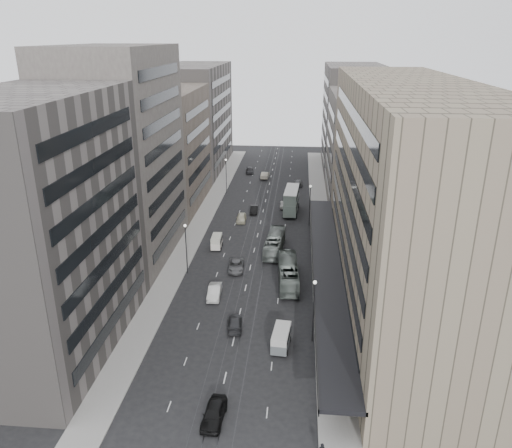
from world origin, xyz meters
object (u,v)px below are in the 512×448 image
(double_decker, at_px, (291,200))
(vw_microbus, at_px, (281,338))
(panel_van, at_px, (217,241))
(sedan_0, at_px, (214,413))
(bus_far, at_px, (275,243))
(sedan_1, at_px, (214,292))
(bus_near, at_px, (288,273))
(sedan_2, at_px, (236,266))

(double_decker, height_order, vw_microbus, double_decker)
(panel_van, relative_size, sedan_0, 0.76)
(sedan_0, bearing_deg, panel_van, 102.60)
(bus_far, xyz_separation_m, vw_microbus, (2.33, -28.52, -0.20))
(double_decker, distance_m, vw_microbus, 49.07)
(sedan_0, relative_size, sedan_1, 0.99)
(double_decker, relative_size, panel_van, 2.58)
(bus_near, xyz_separation_m, panel_van, (-12.99, 12.11, -0.38))
(bus_far, relative_size, sedan_1, 2.26)
(bus_near, relative_size, double_decker, 1.23)
(vw_microbus, height_order, sedan_2, vw_microbus)
(bus_near, bearing_deg, sedan_0, 74.22)
(bus_far, height_order, sedan_0, bus_far)
(sedan_1, xyz_separation_m, sedan_2, (1.97, 9.06, -0.09))
(double_decker, xyz_separation_m, sedan_2, (-8.16, -28.41, -2.08))
(bus_near, height_order, double_decker, double_decker)
(sedan_0, distance_m, sedan_2, 33.48)
(bus_far, xyz_separation_m, sedan_1, (-7.74, -16.93, -0.74))
(vw_microbus, bearing_deg, sedan_0, -109.41)
(sedan_2, bearing_deg, sedan_1, -106.72)
(vw_microbus, xyz_separation_m, sedan_2, (-8.10, 20.64, -0.64))
(bus_near, distance_m, vw_microbus, 16.95)
(bus_near, relative_size, sedan_2, 2.28)
(bus_far, height_order, panel_van, bus_far)
(double_decker, height_order, sedan_1, double_decker)
(sedan_0, bearing_deg, double_decker, 88.01)
(bus_near, xyz_separation_m, bus_far, (-2.71, 11.57, -0.10))
(sedan_1, bearing_deg, sedan_0, -83.31)
(panel_van, xyz_separation_m, sedan_2, (4.51, -8.41, -0.55))
(bus_far, distance_m, sedan_0, 41.46)
(panel_van, xyz_separation_m, sedan_0, (6.60, -41.82, -0.44))
(bus_near, height_order, sedan_2, bus_near)
(double_decker, bearing_deg, sedan_2, -102.66)
(bus_far, bearing_deg, bus_near, 107.22)
(bus_far, xyz_separation_m, sedan_0, (-3.68, -41.29, -0.72))
(bus_near, relative_size, sedan_1, 2.40)
(sedan_0, bearing_deg, sedan_1, 103.09)
(bus_near, xyz_separation_m, sedan_0, (-6.39, -29.71, -0.82))
(vw_microbus, relative_size, sedan_0, 0.95)
(bus_near, height_order, vw_microbus, bus_near)
(sedan_0, bearing_deg, bus_far, 88.53)
(bus_near, xyz_separation_m, vw_microbus, (-0.38, -16.94, -0.30))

